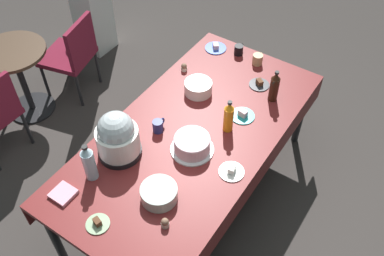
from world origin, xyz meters
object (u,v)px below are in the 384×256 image
object	(u,v)px
cupcake_berry	(184,67)
slow_cooker	(117,137)
dessert_plate_cobalt	(216,47)
potluck_table	(192,138)
glass_salad_bowl	(159,193)
ceramic_snack_bowl	(198,87)
round_cafe_table	(18,70)
dessert_plate_white	(232,171)
dessert_plate_teal	(243,115)
cupcake_lemon	(165,223)
coffee_mug_black	(239,50)
dessert_plate_sage	(98,223)
maroon_chair_right	(73,53)
soda_bottle_orange_juice	(229,117)
water_cooler	(90,1)
coffee_mug_navy	(158,126)
soda_bottle_cola	(274,87)
soda_bottle_water	(89,163)
frosted_layer_cake	(192,144)
dessert_plate_charcoal	(259,84)
coffee_mug_tan	(258,59)

from	to	relation	value
cupcake_berry	slow_cooker	bearing A→B (deg)	-172.21
dessert_plate_cobalt	potluck_table	bearing A→B (deg)	-158.10
cupcake_berry	glass_salad_bowl	bearing A→B (deg)	-152.76
ceramic_snack_bowl	round_cafe_table	distance (m)	1.76
dessert_plate_cobalt	round_cafe_table	distance (m)	1.81
potluck_table	dessert_plate_white	xyz separation A→B (m)	(-0.15, -0.41, 0.07)
dessert_plate_teal	round_cafe_table	xyz separation A→B (m)	(-0.39, 2.09, -0.27)
cupcake_lemon	coffee_mug_black	world-z (taller)	coffee_mug_black
slow_cooker	dessert_plate_sage	xyz separation A→B (m)	(-0.50, -0.25, -0.16)
potluck_table	ceramic_snack_bowl	size ratio (longest dim) A/B	10.24
dessert_plate_sage	maroon_chair_right	world-z (taller)	maroon_chair_right
dessert_plate_teal	cupcake_berry	size ratio (longest dim) A/B	2.69
cupcake_berry	soda_bottle_orange_juice	bearing A→B (deg)	-120.24
potluck_table	slow_cooker	xyz separation A→B (m)	(-0.43, 0.31, 0.23)
slow_cooker	water_cooler	xyz separation A→B (m)	(1.51, 1.71, -0.33)
coffee_mug_navy	round_cafe_table	size ratio (longest dim) A/B	0.16
coffee_mug_navy	maroon_chair_right	xyz separation A→B (m)	(0.53, 1.44, -0.31)
soda_bottle_cola	soda_bottle_water	xyz separation A→B (m)	(-1.31, 0.65, 0.01)
frosted_layer_cake	slow_cooker	world-z (taller)	slow_cooker
frosted_layer_cake	dessert_plate_cobalt	distance (m)	1.16
potluck_table	slow_cooker	distance (m)	0.57
maroon_chair_right	dessert_plate_cobalt	bearing A→B (deg)	-68.03
ceramic_snack_bowl	dessert_plate_charcoal	bearing A→B (deg)	-46.68
dessert_plate_cobalt	dessert_plate_sage	bearing A→B (deg)	-170.37
coffee_mug_navy	water_cooler	distance (m)	2.18
dessert_plate_charcoal	round_cafe_table	bearing A→B (deg)	110.68
dessert_plate_teal	coffee_mug_black	world-z (taller)	coffee_mug_black
dessert_plate_cobalt	coffee_mug_tan	bearing A→B (deg)	-87.34
frosted_layer_cake	dessert_plate_white	bearing A→B (deg)	-92.56
dessert_plate_sage	dessert_plate_white	xyz separation A→B (m)	(0.78, -0.47, 0.00)
glass_salad_bowl	slow_cooker	bearing A→B (deg)	71.99
dessert_plate_sage	round_cafe_table	world-z (taller)	dessert_plate_sage
soda_bottle_orange_juice	coffee_mug_navy	distance (m)	0.50
slow_cooker	cupcake_lemon	bearing A→B (deg)	-115.72
glass_salad_bowl	cupcake_lemon	xyz separation A→B (m)	(-0.14, -0.15, -0.01)
cupcake_berry	water_cooler	size ratio (longest dim) A/B	0.05
water_cooler	dessert_plate_sage	bearing A→B (deg)	-135.69
dessert_plate_charcoal	coffee_mug_black	size ratio (longest dim) A/B	1.42
cupcake_lemon	cupcake_berry	bearing A→B (deg)	29.91
soda_bottle_water	cupcake_lemon	bearing A→B (deg)	-92.94
maroon_chair_right	cupcake_berry	bearing A→B (deg)	-84.31
potluck_table	glass_salad_bowl	size ratio (longest dim) A/B	9.41
cupcake_lemon	maroon_chair_right	world-z (taller)	maroon_chair_right
dessert_plate_teal	coffee_mug_navy	distance (m)	0.63
dessert_plate_teal	coffee_mug_navy	xyz separation A→B (m)	(-0.46, 0.43, 0.03)
glass_salad_bowl	water_cooler	world-z (taller)	water_cooler
soda_bottle_cola	potluck_table	bearing A→B (deg)	153.20
dessert_plate_teal	dessert_plate_white	xyz separation A→B (m)	(-0.49, -0.19, -0.00)
soda_bottle_orange_juice	coffee_mug_navy	xyz separation A→B (m)	(-0.29, 0.41, -0.08)
dessert_plate_sage	cupcake_berry	distance (m)	1.51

